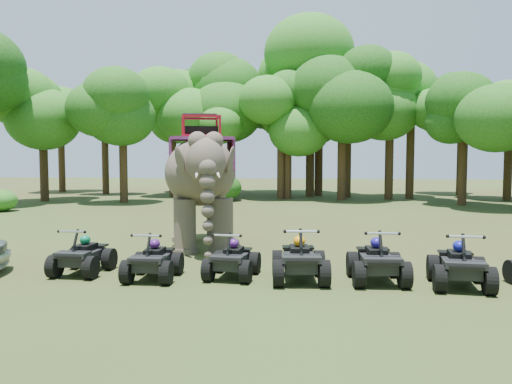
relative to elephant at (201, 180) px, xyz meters
The scene contains 30 objects.
ground 3.89m from the elephant, 52.86° to the right, with size 110.00×110.00×0.00m, color #47381E.
elephant is the anchor object (origin of this frame).
atv_0 4.90m from the elephant, 117.53° to the right, with size 1.16×1.59×1.18m, color black, non-canonical shape.
atv_1 4.73m from the elephant, 92.66° to the right, with size 1.15×1.58×1.17m, color black, non-canonical shape.
atv_2 4.69m from the elephant, 67.85° to the right, with size 1.13×1.55×1.15m, color black, non-canonical shape.
atv_3 5.59m from the elephant, 52.14° to the right, with size 1.28×1.76×1.30m, color black, non-canonical shape.
atv_4 6.77m from the elephant, 39.14° to the right, with size 1.25×1.72×1.27m, color black, non-canonical shape.
atv_5 8.34m from the elephant, 32.64° to the right, with size 1.25×1.72×1.27m, color black, non-canonical shape.
tree_0 19.24m from the elephant, 84.18° to the left, with size 5.56×5.56×7.94m, color #195114, non-canonical shape.
tree_1 21.71m from the elephant, 73.41° to the left, with size 5.70×5.70×8.14m, color #195114, non-canonical shape.
tree_2 22.69m from the elephant, 62.40° to the left, with size 6.10×6.10×8.71m, color #195114, non-canonical shape.
tree_3 20.20m from the elephant, 50.76° to the left, with size 5.19×5.19×7.42m, color #195114, non-canonical shape.
tree_28 21.02m from the elephant, 132.33° to the left, with size 5.72×5.72×8.17m, color #195114, non-canonical shape.
tree_29 17.17m from the elephant, 119.39° to the left, with size 5.03×5.03×7.19m, color #195114, non-canonical shape.
tree_30 21.28m from the elephant, 108.23° to the left, with size 6.02×6.02×8.61m, color #195114, non-canonical shape.
tree_31 21.40m from the elephant, 96.41° to the left, with size 6.62×6.62×9.45m, color #195114, non-canonical shape.
tree_32 23.75m from the elephant, 86.31° to the left, with size 6.72×6.72×9.60m, color #195114, non-canonical shape.
tree_33 19.01m from the elephant, 85.58° to the left, with size 5.02×5.02×7.17m, color #195114, non-canonical shape.
tree_34 22.60m from the elephant, 79.30° to the left, with size 5.01×5.01×7.16m, color #195114, non-canonical shape.
tree_35 25.27m from the elephant, 119.88° to the left, with size 5.31×5.31×7.59m, color #195114, non-canonical shape.
tree_36 28.30m from the elephant, 57.97° to the left, with size 5.15×5.15×7.36m, color #195114, non-canonical shape.
tree_37 19.39m from the elephant, 72.95° to the left, with size 6.60×6.60×9.43m, color #195114, non-canonical shape.
tree_38 25.51m from the elephant, 48.95° to the left, with size 5.61×5.61×8.02m, color #195114, non-canonical shape.
tree_39 21.96m from the elephant, 80.74° to the left, with size 7.68×7.68×10.97m, color #195114, non-canonical shape.
tree_40 25.84m from the elephant, 102.33° to the left, with size 6.30×6.30×9.00m, color #195114, non-canonical shape.
tree_41 23.03m from the elephant, 79.73° to the left, with size 5.07×5.07×7.24m, color #195114, non-canonical shape.
tree_42 26.09m from the elephant, 101.71° to the left, with size 6.36×6.36×9.08m, color #195114, non-canonical shape.
tree_43 18.60m from the elephant, 101.69° to the left, with size 5.26×5.26×7.52m, color #195114, non-canonical shape.
tree_45 21.52m from the elephant, 65.28° to the left, with size 6.48×6.48×9.26m, color #195114, non-canonical shape.
tree_46 29.39m from the elephant, 125.83° to the left, with size 5.55×5.55×7.93m, color #195114, non-canonical shape.
Camera 1 is at (1.60, -13.37, 2.92)m, focal length 35.00 mm.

